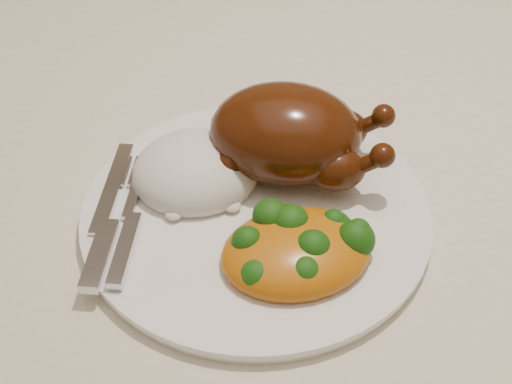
{
  "coord_description": "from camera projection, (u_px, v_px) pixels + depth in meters",
  "views": [
    {
      "loc": [
        -0.16,
        -0.65,
        1.22
      ],
      "look_at": [
        -0.15,
        -0.2,
        0.8
      ],
      "focal_mm": 50.0,
      "sensor_mm": 36.0,
      "label": 1
    }
  ],
  "objects": [
    {
      "name": "tablecloth",
      "position": [
        383.0,
        111.0,
        0.81
      ],
      "size": [
        1.73,
        1.03,
        0.18
      ],
      "color": "silver",
      "rests_on": "dining_table"
    },
    {
      "name": "mac_and_cheese",
      "position": [
        303.0,
        248.0,
        0.58
      ],
      "size": [
        0.14,
        0.12,
        0.05
      ],
      "rotation": [
        0.0,
        0.0,
        0.23
      ],
      "color": "#CC620D",
      "rests_on": "dinner_plate"
    },
    {
      "name": "roast_chicken",
      "position": [
        290.0,
        134.0,
        0.64
      ],
      "size": [
        0.18,
        0.13,
        0.09
      ],
      "rotation": [
        0.0,
        0.0,
        -0.17
      ],
      "color": "#471A07",
      "rests_on": "dinner_plate"
    },
    {
      "name": "cutlery",
      "position": [
        115.0,
        230.0,
        0.6
      ],
      "size": [
        0.04,
        0.18,
        0.01
      ],
      "rotation": [
        0.0,
        0.0,
        -0.11
      ],
      "color": "silver",
      "rests_on": "dinner_plate"
    },
    {
      "name": "dining_table",
      "position": [
        376.0,
        160.0,
        0.86
      ],
      "size": [
        1.6,
        0.9,
        0.76
      ],
      "color": "brown",
      "rests_on": "floor"
    },
    {
      "name": "rice_mound",
      "position": [
        196.0,
        172.0,
        0.65
      ],
      "size": [
        0.13,
        0.12,
        0.06
      ],
      "rotation": [
        0.0,
        0.0,
        0.17
      ],
      "color": "white",
      "rests_on": "dinner_plate"
    },
    {
      "name": "dinner_plate",
      "position": [
        256.0,
        214.0,
        0.63
      ],
      "size": [
        0.32,
        0.32,
        0.01
      ],
      "primitive_type": "cylinder",
      "rotation": [
        0.0,
        0.0,
        0.04
      ],
      "color": "white",
      "rests_on": "tablecloth"
    }
  ]
}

